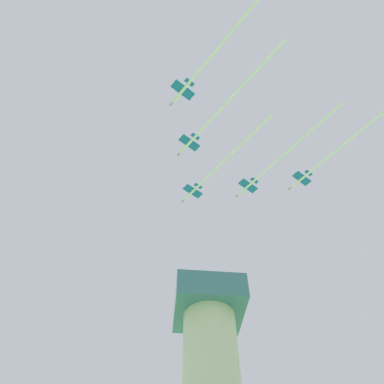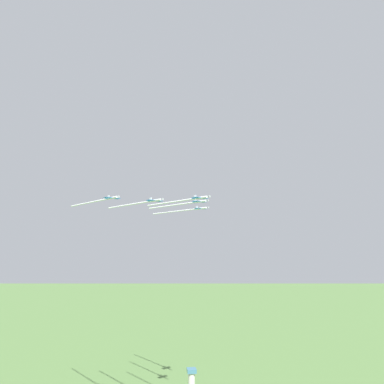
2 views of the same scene
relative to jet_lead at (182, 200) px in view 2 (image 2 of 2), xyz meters
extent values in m
cube|color=teal|center=(-59.94, 12.84, -104.77)|extent=(6.00, 6.00, 2.40)
cylinder|color=white|center=(11.74, 7.81, 0.00)|extent=(8.46, 6.16, 1.15)
cone|color=#9EA3AD|center=(16.52, 10.99, 0.00)|extent=(2.34, 2.06, 1.09)
cube|color=blue|center=(11.31, 7.52, -0.06)|extent=(7.40, 8.80, 0.19)
cube|color=blue|center=(8.32, 5.53, 0.00)|extent=(3.18, 3.76, 0.19)
cube|color=white|center=(8.39, 5.58, 0.93)|extent=(1.48, 1.06, 1.88)
cylinder|color=white|center=(-9.57, -6.36, 0.00)|extent=(35.24, 23.81, 0.80)
cylinder|color=white|center=(-11.23, 11.23, 1.01)|extent=(8.46, 6.16, 1.15)
cone|color=#9EA3AD|center=(-6.45, 14.41, 1.01)|extent=(2.34, 2.06, 1.09)
cube|color=blue|center=(-11.66, 10.94, 0.96)|extent=(7.40, 8.80, 0.19)
cube|color=blue|center=(-14.65, 8.95, 1.01)|extent=(3.18, 3.76, 0.19)
cube|color=white|center=(-14.58, 9.00, 1.95)|extent=(1.48, 1.06, 1.88)
cylinder|color=white|center=(-34.21, -4.05, 1.01)|extent=(38.59, 26.04, 0.80)
cylinder|color=white|center=(6.02, -14.70, -1.02)|extent=(8.46, 6.16, 1.15)
cone|color=#9EA3AD|center=(10.80, -11.52, -1.02)|extent=(2.34, 2.06, 1.09)
cube|color=blue|center=(5.58, -14.99, -1.07)|extent=(7.40, 8.80, 0.19)
cube|color=blue|center=(2.59, -16.97, -1.02)|extent=(3.18, 3.76, 0.19)
cube|color=white|center=(2.66, -16.93, -0.08)|extent=(1.48, 1.06, 1.88)
cylinder|color=white|center=(-16.02, -29.35, -1.02)|extent=(36.69, 24.78, 0.80)
cylinder|color=white|center=(-33.12, 15.37, -0.55)|extent=(8.46, 6.16, 1.15)
cone|color=#9EA3AD|center=(-28.34, 18.55, -0.55)|extent=(2.34, 2.06, 1.09)
cube|color=blue|center=(-33.55, 15.08, -0.61)|extent=(7.40, 8.80, 0.19)
cube|color=blue|center=(-36.54, 13.09, -0.55)|extent=(3.18, 3.76, 0.19)
cube|color=white|center=(-36.47, 13.14, 0.38)|extent=(1.48, 1.06, 1.88)
cylinder|color=white|center=(-56.73, -0.33, -0.55)|extent=(39.85, 26.88, 0.80)
cylinder|color=white|center=(1.37, -36.49, 0.55)|extent=(8.46, 6.16, 1.15)
cone|color=#9EA3AD|center=(6.15, -33.31, 0.55)|extent=(2.34, 2.06, 1.09)
cube|color=blue|center=(0.94, -36.78, 0.49)|extent=(7.40, 8.80, 0.19)
cube|color=blue|center=(-2.05, -38.76, 0.55)|extent=(3.18, 3.76, 0.19)
cube|color=white|center=(-1.98, -38.72, 1.48)|extent=(1.48, 1.06, 1.88)
cylinder|color=white|center=(-22.06, -52.07, 0.55)|extent=(39.49, 26.64, 0.80)
camera|label=1|loc=(-88.32, 16.88, -124.55)|focal=35.44mm
camera|label=2|loc=(186.87, -19.88, -24.08)|focal=33.39mm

